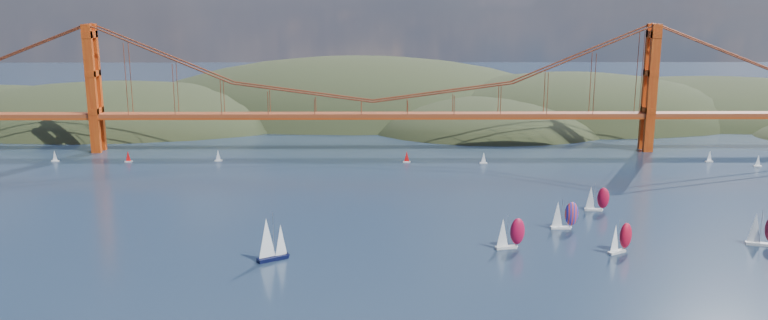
{
  "coord_description": "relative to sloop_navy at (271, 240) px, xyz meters",
  "views": [
    {
      "loc": [
        2.09,
        -141.45,
        68.33
      ],
      "look_at": [
        4.07,
        90.0,
        16.1
      ],
      "focal_mm": 35.0,
      "sensor_mm": 36.0,
      "label": 1
    }
  ],
  "objects": [
    {
      "name": "distant_boat_1",
      "position": [
        -105.11,
        116.7,
        -3.28
      ],
      "size": [
        3.0,
        2.0,
        4.7
      ],
      "color": "silver",
      "rests_on": "ground"
    },
    {
      "name": "distant_boat_8",
      "position": [
        70.7,
        111.43,
        -3.28
      ],
      "size": [
        3.0,
        2.0,
        4.7
      ],
      "color": "silver",
      "rests_on": "ground"
    },
    {
      "name": "headlands",
      "position": [
        70.56,
        235.43,
        -18.14
      ],
      "size": [
        725.0,
        225.0,
        96.0
      ],
      "color": "black",
      "rests_on": "ground"
    },
    {
      "name": "distant_boat_2",
      "position": [
        -74.61,
        115.42,
        -3.28
      ],
      "size": [
        3.0,
        2.0,
        4.7
      ],
      "color": "silver",
      "rests_on": "ground"
    },
    {
      "name": "distant_boat_9",
      "position": [
        39.55,
        113.89,
        -3.28
      ],
      "size": [
        3.0,
        2.0,
        4.7
      ],
      "color": "silver",
      "rests_on": "ground"
    },
    {
      "name": "racer_1",
      "position": [
        92.43,
        5.21,
        -1.43
      ],
      "size": [
        7.92,
        6.24,
        9.0
      ],
      "rotation": [
        0.0,
        0.0,
        0.53
      ],
      "color": "silver",
      "rests_on": "ground"
    },
    {
      "name": "sloop_navy",
      "position": [
        0.0,
        0.0,
        0.0
      ],
      "size": [
        8.79,
        7.58,
        12.88
      ],
      "rotation": [
        0.0,
        0.0,
        0.57
      ],
      "color": "black",
      "rests_on": "ground"
    },
    {
      "name": "distant_boat_5",
      "position": [
        179.57,
        105.21,
        -3.28
      ],
      "size": [
        3.0,
        2.0,
        4.7
      ],
      "color": "silver",
      "rests_on": "ground"
    },
    {
      "name": "distant_boat_4",
      "position": [
        163.79,
        113.66,
        -3.28
      ],
      "size": [
        3.0,
        2.0,
        4.7
      ],
      "color": "silver",
      "rests_on": "ground"
    },
    {
      "name": "racer_rwb",
      "position": [
        82.5,
        25.95,
        -1.32
      ],
      "size": [
        8.02,
        3.26,
        9.24
      ],
      "rotation": [
        0.0,
        0.0,
        0.02
      ],
      "color": "white",
      "rests_on": "ground"
    },
    {
      "name": "racer_2",
      "position": [
        133.57,
        10.51,
        -0.88
      ],
      "size": [
        9.07,
        5.45,
        10.17
      ],
      "rotation": [
        0.0,
        0.0,
        -0.29
      ],
      "color": "silver",
      "rests_on": "ground"
    },
    {
      "name": "racer_3",
      "position": [
        97.39,
        44.47,
        -1.58
      ],
      "size": [
        7.67,
        3.5,
        8.68
      ],
      "rotation": [
        0.0,
        0.0,
        -0.11
      ],
      "color": "silver",
      "rests_on": "ground"
    },
    {
      "name": "distant_boat_3",
      "position": [
        -38.11,
        116.91,
        -3.28
      ],
      "size": [
        3.0,
        2.0,
        4.7
      ],
      "color": "silver",
      "rests_on": "ground"
    },
    {
      "name": "racer_0",
      "position": [
        63.5,
        8.85,
        -1.19
      ],
      "size": [
        8.48,
        4.68,
        9.5
      ],
      "rotation": [
        0.0,
        0.0,
        0.23
      ],
      "color": "silver",
      "rests_on": "ground"
    },
    {
      "name": "bridge",
      "position": [
        23.87,
        137.14,
        26.55
      ],
      "size": [
        552.0,
        12.0,
        55.0
      ],
      "color": "brown",
      "rests_on": "ground"
    }
  ]
}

